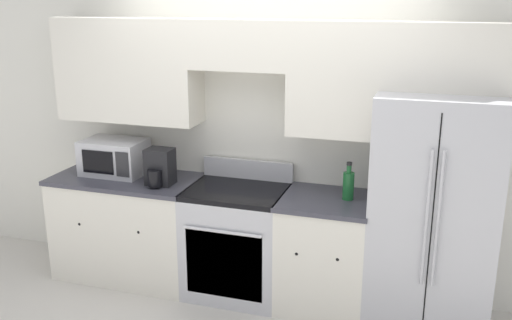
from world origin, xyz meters
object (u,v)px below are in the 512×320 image
oven_range (237,240)px  bottle (348,185)px  refrigerator (432,212)px  microwave (114,157)px

oven_range → bottle: bearing=2.3°
refrigerator → microwave: size_ratio=3.33×
bottle → microwave: bearing=179.2°
oven_range → refrigerator: refrigerator is taller
oven_range → microwave: microwave is taller
oven_range → bottle: size_ratio=3.67×
oven_range → microwave: (-1.11, 0.06, 0.59)m
refrigerator → bottle: (-0.61, 0.00, 0.14)m
oven_range → refrigerator: 1.53m
oven_range → bottle: bottle is taller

